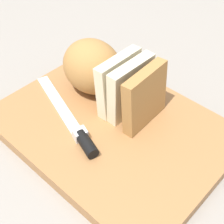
% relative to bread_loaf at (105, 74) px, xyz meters
% --- Properties ---
extents(ground_plane, '(3.00, 3.00, 0.00)m').
position_rel_bread_loaf_xyz_m(ground_plane, '(0.06, -0.05, -0.08)').
color(ground_plane, gray).
extents(cutting_board, '(0.41, 0.31, 0.02)m').
position_rel_bread_loaf_xyz_m(cutting_board, '(0.06, -0.05, -0.07)').
color(cutting_board, '#9E6B3D').
rests_on(cutting_board, ground_plane).
extents(bread_loaf, '(0.21, 0.11, 0.11)m').
position_rel_bread_loaf_xyz_m(bread_loaf, '(0.00, 0.00, 0.00)').
color(bread_loaf, '#A8753D').
rests_on(bread_loaf, cutting_board).
extents(bread_knife, '(0.24, 0.10, 0.02)m').
position_rel_bread_loaf_xyz_m(bread_knife, '(0.04, -0.11, -0.05)').
color(bread_knife, silver).
rests_on(bread_knife, cutting_board).
extents(crumb_near_knife, '(0.01, 0.01, 0.01)m').
position_rel_bread_loaf_xyz_m(crumb_near_knife, '(0.06, -0.04, -0.05)').
color(crumb_near_knife, tan).
rests_on(crumb_near_knife, cutting_board).
extents(crumb_near_loaf, '(0.01, 0.01, 0.01)m').
position_rel_bread_loaf_xyz_m(crumb_near_loaf, '(0.05, -0.01, -0.05)').
color(crumb_near_loaf, tan).
rests_on(crumb_near_loaf, cutting_board).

